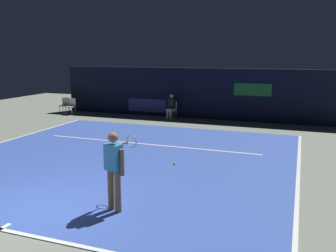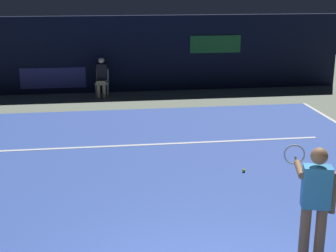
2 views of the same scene
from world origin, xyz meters
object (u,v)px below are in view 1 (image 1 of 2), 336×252
Objects in this scene: tennis_player at (115,166)px; tennis_ball at (174,163)px; courtside_chair_far at (65,104)px; line_judge_on_chair at (171,106)px; courtside_chair_near at (71,105)px.

tennis_player is 25.44× the size of tennis_ball.
courtside_chair_far is 11.49m from tennis_ball.
line_judge_on_chair reaches higher than tennis_ball.
line_judge_on_chair is at bearing 4.72° from courtside_chair_near.
tennis_player is at bearing -76.34° from line_judge_on_chair.
courtside_chair_near is 0.58m from courtside_chair_far.
line_judge_on_chair is at bearing 2.76° from courtside_chair_far.
line_judge_on_chair is at bearing 110.49° from tennis_ball.
tennis_ball is (9.05, -7.06, -0.46)m from courtside_chair_far.
tennis_player reaches higher than courtside_chair_near.
tennis_player is 3.63m from tennis_ball.
courtside_chair_far is at bearing -177.24° from line_judge_on_chair.
courtside_chair_near is at bearing -17.07° from courtside_chair_far.
line_judge_on_chair is at bearing 103.66° from tennis_player.
tennis_ball is (2.75, -7.37, -0.64)m from line_judge_on_chair.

